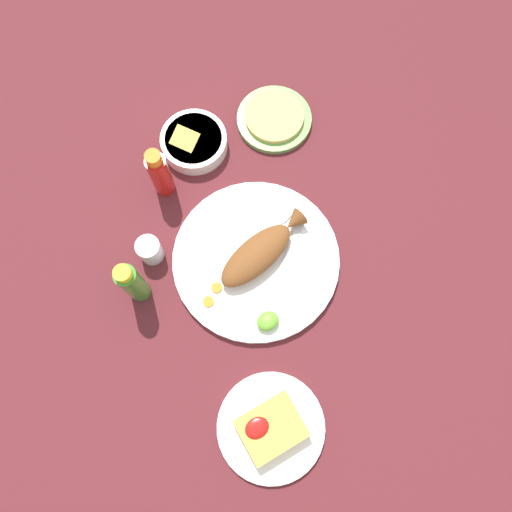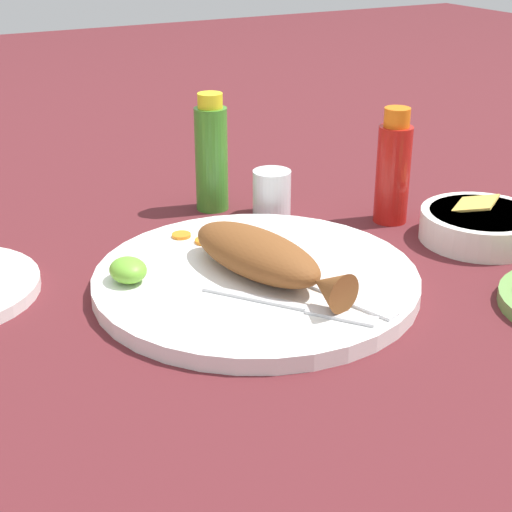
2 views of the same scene
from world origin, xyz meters
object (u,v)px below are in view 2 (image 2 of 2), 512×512
object	(u,v)px
guacamole_bowl	(481,224)
fried_fish	(263,256)
main_plate	(256,280)
fork_near	(330,292)
salt_cup	(272,196)
hot_sauce_bottle_red	(393,169)
hot_sauce_bottle_green	(211,155)
fork_far	(299,307)

from	to	relation	value
guacamole_bowl	fried_fish	bearing A→B (deg)	89.14
main_plate	fried_fish	size ratio (longest dim) A/B	1.56
fried_fish	fork_near	world-z (taller)	fried_fish
salt_cup	guacamole_bowl	xyz separation A→B (m)	(-0.20, -0.19, -0.01)
hot_sauce_bottle_red	hot_sauce_bottle_green	bearing A→B (deg)	50.58
main_plate	hot_sauce_bottle_green	world-z (taller)	hot_sauce_bottle_green
fried_fish	hot_sauce_bottle_green	distance (m)	0.27
fried_fish	fork_far	bearing A→B (deg)	164.21
fork_near	guacamole_bowl	distance (m)	0.27
fork_near	hot_sauce_bottle_red	distance (m)	0.27
fried_fish	guacamole_bowl	size ratio (longest dim) A/B	1.52
salt_cup	guacamole_bowl	world-z (taller)	salt_cup
main_plate	fork_far	size ratio (longest dim) A/B	2.31
hot_sauce_bottle_green	salt_cup	distance (m)	0.10
hot_sauce_bottle_red	guacamole_bowl	world-z (taller)	hot_sauce_bottle_red
hot_sauce_bottle_green	fried_fish	bearing A→B (deg)	166.51
hot_sauce_bottle_green	guacamole_bowl	size ratio (longest dim) A/B	1.07
fork_far	salt_cup	size ratio (longest dim) A/B	2.51
main_plate	fork_far	world-z (taller)	fork_far
salt_cup	fork_far	bearing A→B (deg)	155.66
fried_fish	fork_far	xyz separation A→B (m)	(-0.08, 0.00, -0.02)
hot_sauce_bottle_green	guacamole_bowl	world-z (taller)	hot_sauce_bottle_green
fork_near	hot_sauce_bottle_green	size ratio (longest dim) A/B	1.12
fork_far	guacamole_bowl	size ratio (longest dim) A/B	1.03
fried_fish	hot_sauce_bottle_red	distance (m)	0.27
fork_near	salt_cup	world-z (taller)	salt_cup
guacamole_bowl	fork_near	bearing A→B (deg)	103.73
fork_near	guacamole_bowl	size ratio (longest dim) A/B	1.19
fried_fish	hot_sauce_bottle_red	size ratio (longest dim) A/B	1.50
guacamole_bowl	main_plate	bearing A→B (deg)	87.18
hot_sauce_bottle_green	salt_cup	size ratio (longest dim) A/B	2.61
fork_near	hot_sauce_bottle_red	bearing A→B (deg)	111.02
salt_cup	hot_sauce_bottle_red	bearing A→B (deg)	-127.05
salt_cup	guacamole_bowl	size ratio (longest dim) A/B	0.41
hot_sauce_bottle_red	salt_cup	xyz separation A→B (m)	(0.10, 0.13, -0.04)
main_plate	fried_fish	bearing A→B (deg)	-167.16
hot_sauce_bottle_green	guacamole_bowl	xyz separation A→B (m)	(-0.26, -0.25, -0.05)
hot_sauce_bottle_green	hot_sauce_bottle_red	bearing A→B (deg)	-129.42
hot_sauce_bottle_green	fork_near	bearing A→B (deg)	176.42
hot_sauce_bottle_red	hot_sauce_bottle_green	distance (m)	0.24
main_plate	salt_cup	xyz separation A→B (m)	(0.19, -0.12, 0.02)
fried_fish	salt_cup	distance (m)	0.23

